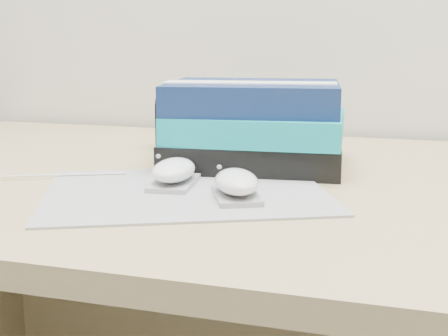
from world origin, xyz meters
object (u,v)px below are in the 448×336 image
(desk, at_px, (319,317))
(mouse_rear, at_px, (174,172))
(mouse_front, at_px, (236,184))
(book_stack, at_px, (255,125))
(pouch, at_px, (201,118))

(desk, bearing_deg, mouse_rear, -137.80)
(mouse_front, bearing_deg, mouse_rear, 158.30)
(desk, relative_size, book_stack, 5.56)
(desk, xyz_separation_m, pouch, (-0.23, 0.10, 0.29))
(book_stack, bearing_deg, mouse_rear, -112.12)
(mouse_front, bearing_deg, book_stack, 97.90)
(desk, bearing_deg, book_stack, 175.65)
(desk, height_order, mouse_front, mouse_front)
(mouse_rear, height_order, mouse_front, same)
(mouse_front, relative_size, pouch, 0.71)
(book_stack, bearing_deg, pouch, 142.71)
(mouse_front, distance_m, book_stack, 0.21)
(pouch, bearing_deg, mouse_rear, -78.99)
(desk, bearing_deg, pouch, 156.50)
(desk, distance_m, book_stack, 0.32)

